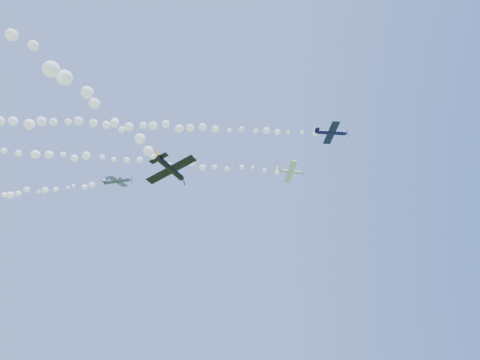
{
  "coord_description": "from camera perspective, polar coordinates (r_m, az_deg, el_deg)",
  "views": [
    {
      "loc": [
        1.32,
        -77.02,
        7.65
      ],
      "look_at": [
        5.41,
        -8.74,
        45.63
      ],
      "focal_mm": 30.0,
      "sensor_mm": 36.0,
      "label": 1
    }
  ],
  "objects": [
    {
      "name": "plane_white",
      "position": [
        90.79,
        7.19,
        1.2
      ],
      "size": [
        6.36,
        6.41,
        2.37
      ],
      "rotation": [
        -0.31,
        0.05,
        0.09
      ],
      "color": "silver"
    },
    {
      "name": "smoke_trail_white",
      "position": [
        89.75,
        -19.06,
        2.89
      ],
      "size": [
        78.05,
        8.79,
        2.74
      ],
      "primitive_type": null,
      "color": "white"
    },
    {
      "name": "plane_navy",
      "position": [
        79.69,
        12.82,
        6.59
      ],
      "size": [
        6.95,
        7.25,
        2.26
      ],
      "rotation": [
        -0.0,
        0.02,
        0.01
      ],
      "color": "#0C0D38"
    },
    {
      "name": "smoke_trail_navy",
      "position": [
        80.17,
        -20.39,
        7.46
      ],
      "size": [
        86.55,
        3.0,
        2.75
      ],
      "primitive_type": null,
      "color": "white"
    },
    {
      "name": "plane_grey",
      "position": [
        83.37,
        -17.01,
        -0.15
      ],
      "size": [
        6.34,
        6.63,
        1.79
      ],
      "rotation": [
        0.19,
        -0.03,
        -0.27
      ],
      "color": "#3D455A"
    },
    {
      "name": "plane_black",
      "position": [
        54.67,
        -9.8,
        1.55
      ],
      "size": [
        6.87,
        6.66,
        2.41
      ],
      "rotation": [
        -0.3,
        0.01,
        1.09
      ],
      "color": "black"
    }
  ]
}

